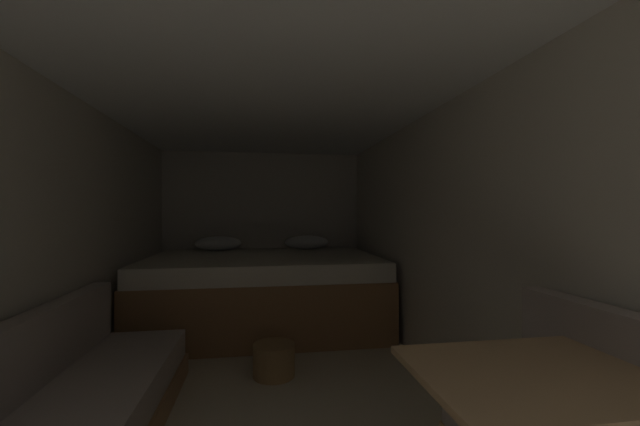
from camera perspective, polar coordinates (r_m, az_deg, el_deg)
ground_plane at (r=2.83m, az=-8.07°, el=-26.27°), size 7.21×7.21×0.00m
wall_back at (r=5.17m, az=-8.59°, el=-2.41°), size 2.69×0.05×2.06m
wall_left at (r=2.85m, az=-35.81°, el=-4.52°), size 0.05×5.21×2.06m
wall_right at (r=2.89m, az=19.23°, el=-4.44°), size 0.05×5.21×2.06m
ceiling_slab at (r=2.67m, az=-8.08°, el=18.14°), size 2.69×5.21×0.05m
bed at (r=4.32m, az=-8.48°, el=-11.37°), size 2.47×1.74×0.96m
dinette_table at (r=1.51m, az=29.84°, el=-23.83°), size 0.75×0.58×0.75m
wicker_basket at (r=3.13m, az=-6.95°, el=-21.12°), size 0.32×0.32×0.25m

